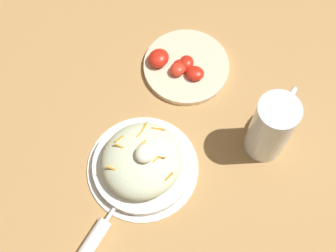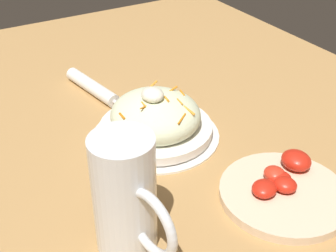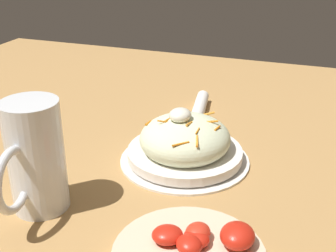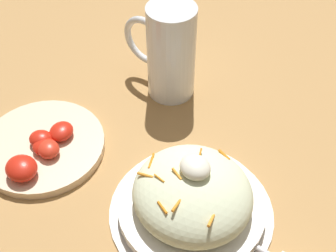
{
  "view_description": "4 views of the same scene",
  "coord_description": "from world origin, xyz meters",
  "px_view_note": "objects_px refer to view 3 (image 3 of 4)",
  "views": [
    {
      "loc": [
        -0.24,
        -0.09,
        0.92
      ],
      "look_at": [
        0.05,
        0.15,
        0.07
      ],
      "focal_mm": 49.76,
      "sensor_mm": 36.0,
      "label": 1
    },
    {
      "loc": [
        0.59,
        -0.19,
        0.47
      ],
      "look_at": [
        0.04,
        0.14,
        0.07
      ],
      "focal_mm": 49.82,
      "sensor_mm": 36.0,
      "label": 2
    },
    {
      "loc": [
        0.63,
        0.36,
        0.39
      ],
      "look_at": [
        0.0,
        0.13,
        0.08
      ],
      "focal_mm": 47.33,
      "sensor_mm": 36.0,
      "label": 3
    },
    {
      "loc": [
        -0.26,
        0.42,
        0.55
      ],
      "look_at": [
        0.06,
        0.12,
        0.08
      ],
      "focal_mm": 48.45,
      "sensor_mm": 36.0,
      "label": 4
    }
  ],
  "objects_px": {
    "beer_mug": "(36,164)",
    "napkin_roll": "(199,109)",
    "tomato_plate": "(193,252)",
    "salad_plate": "(185,144)"
  },
  "relations": [
    {
      "from": "beer_mug",
      "to": "napkin_roll",
      "type": "xyz_separation_m",
      "value": [
        -0.42,
        0.12,
        -0.06
      ]
    },
    {
      "from": "beer_mug",
      "to": "tomato_plate",
      "type": "relative_size",
      "value": 0.87
    },
    {
      "from": "salad_plate",
      "to": "tomato_plate",
      "type": "height_order",
      "value": "salad_plate"
    },
    {
      "from": "napkin_roll",
      "to": "tomato_plate",
      "type": "relative_size",
      "value": 1.03
    },
    {
      "from": "salad_plate",
      "to": "tomato_plate",
      "type": "bearing_deg",
      "value": 20.04
    },
    {
      "from": "napkin_roll",
      "to": "tomato_plate",
      "type": "height_order",
      "value": "tomato_plate"
    },
    {
      "from": "salad_plate",
      "to": "beer_mug",
      "type": "height_order",
      "value": "beer_mug"
    },
    {
      "from": "salad_plate",
      "to": "napkin_roll",
      "type": "height_order",
      "value": "salad_plate"
    },
    {
      "from": "salad_plate",
      "to": "napkin_roll",
      "type": "xyz_separation_m",
      "value": [
        -0.21,
        -0.03,
        -0.02
      ]
    },
    {
      "from": "beer_mug",
      "to": "napkin_roll",
      "type": "relative_size",
      "value": 0.84
    }
  ]
}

